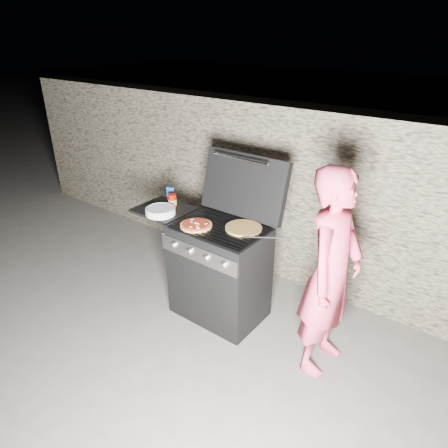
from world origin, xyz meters
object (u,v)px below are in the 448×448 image
Objects in this scene: gas_grill at (199,263)px; pizza_topped at (196,225)px; person at (331,274)px; sauce_jar at (172,200)px.

pizza_topped reaches higher than gas_grill.
pizza_topped is 1.20m from person.
pizza_topped is (0.09, -0.12, 0.47)m from gas_grill.
person is at bearing 0.63° from gas_grill.
pizza_topped is 0.52m from sauce_jar.
sauce_jar is 0.07× the size of person.
person is at bearing 6.28° from pizza_topped.
pizza_topped is 2.24× the size of sauce_jar.
person is (1.66, -0.08, -0.14)m from sauce_jar.
gas_grill is 0.49m from pizza_topped.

